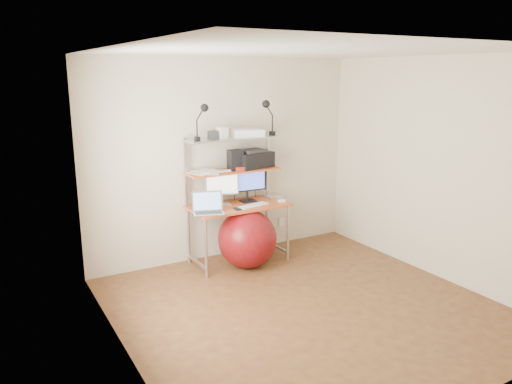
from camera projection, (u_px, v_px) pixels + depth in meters
room at (308, 187)px, 4.76m from camera, size 3.60×3.60×3.60m
computer_desk at (236, 187)px, 6.09m from camera, size 1.20×0.60×1.57m
wall_outlet at (281, 222)px, 6.90m from camera, size 0.08×0.01×0.12m
monitor_silver at (222, 185)px, 6.05m from camera, size 0.41×0.19×0.46m
monitor_black at (247, 181)px, 6.20m from camera, size 0.52×0.16×0.52m
laptop at (208, 208)px, 5.73m from camera, size 0.42×0.37×0.31m
keyboard at (253, 205)px, 6.04m from camera, size 0.42×0.20×0.01m
mouse at (282, 201)px, 6.24m from camera, size 0.09×0.06×0.02m
mac_mini at (272, 196)px, 6.43m from camera, size 0.22×0.22×0.04m
phone at (237, 209)px, 5.89m from camera, size 0.08×0.13×0.01m
printer at (252, 159)px, 6.26m from camera, size 0.53×0.41×0.23m
nas_cube at (235, 160)px, 6.09m from camera, size 0.18×0.18×0.24m
red_box at (242, 169)px, 6.07m from camera, size 0.18×0.12×0.05m
scanner at (248, 132)px, 6.11m from camera, size 0.43×0.33×0.10m
box_white at (222, 133)px, 5.92m from camera, size 0.13×0.11×0.13m
box_grey at (213, 135)px, 5.87m from camera, size 0.10×0.10×0.10m
clip_lamp_left at (203, 114)px, 5.65m from camera, size 0.17×0.09×0.42m
clip_lamp_right at (267, 110)px, 6.08m from camera, size 0.17×0.10×0.44m
exercise_ball at (247, 239)px, 6.02m from camera, size 0.71×0.71×0.71m
paper_stack at (206, 172)px, 5.93m from camera, size 0.44×0.41×0.02m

